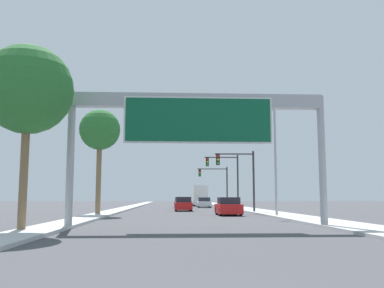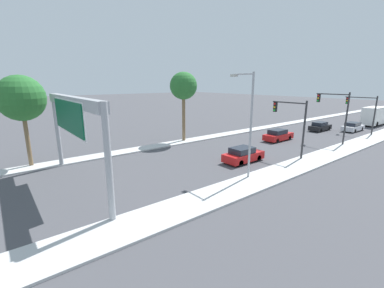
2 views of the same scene
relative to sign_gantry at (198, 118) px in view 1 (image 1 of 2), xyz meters
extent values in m
cube|color=#BDBDBD|center=(7.75, 42.12, -5.54)|extent=(3.00, 120.00, 0.15)
cube|color=#BDBDBD|center=(-7.25, 42.12, -5.54)|extent=(2.00, 120.00, 0.15)
cylinder|color=#9EA0A5|center=(-6.45, 0.12, -2.18)|extent=(0.37, 0.37, 6.86)
cylinder|color=#9EA0A5|center=(6.45, 0.12, -2.18)|extent=(0.37, 0.37, 6.86)
cube|color=#9EA0A5|center=(0.00, 0.12, 0.89)|extent=(12.90, 0.60, 0.70)
cube|color=white|center=(0.00, -0.18, -0.16)|extent=(7.57, 0.08, 2.41)
cube|color=#0C5133|center=(0.00, -0.23, -0.16)|extent=(7.37, 0.16, 2.21)
cube|color=black|center=(0.00, 38.02, -5.07)|extent=(1.79, 4.53, 0.74)
cube|color=#1E232D|center=(0.00, 37.80, -4.42)|extent=(1.57, 2.36, 0.56)
cylinder|color=black|center=(-0.78, 39.43, -5.29)|extent=(0.22, 0.64, 0.64)
cylinder|color=black|center=(0.78, 39.43, -5.29)|extent=(0.22, 0.64, 0.64)
cylinder|color=black|center=(-0.78, 36.62, -5.29)|extent=(0.22, 0.64, 0.64)
cylinder|color=black|center=(0.78, 36.62, -5.29)|extent=(0.22, 0.64, 0.64)
cube|color=red|center=(3.50, 14.85, -5.05)|extent=(1.90, 4.39, 0.77)
cube|color=#1E232D|center=(3.50, 14.63, -4.38)|extent=(1.67, 2.28, 0.58)
cylinder|color=black|center=(2.66, 16.21, -5.29)|extent=(0.22, 0.64, 0.64)
cylinder|color=black|center=(4.34, 16.21, -5.29)|extent=(0.22, 0.64, 0.64)
cylinder|color=black|center=(2.66, 13.49, -5.29)|extent=(0.22, 0.64, 0.64)
cylinder|color=black|center=(4.34, 13.49, -5.29)|extent=(0.22, 0.64, 0.64)
cube|color=silver|center=(3.50, 41.90, -5.07)|extent=(1.89, 4.68, 0.73)
cube|color=#1E232D|center=(3.50, 41.67, -4.43)|extent=(1.66, 2.43, 0.56)
cylinder|color=black|center=(2.66, 43.35, -5.29)|extent=(0.22, 0.64, 0.64)
cylinder|color=black|center=(4.34, 43.35, -5.29)|extent=(0.22, 0.64, 0.64)
cylinder|color=black|center=(2.66, 40.45, -5.29)|extent=(0.22, 0.64, 0.64)
cylinder|color=black|center=(4.34, 40.45, -5.29)|extent=(0.22, 0.64, 0.64)
cube|color=red|center=(0.00, 26.14, -5.04)|extent=(1.85, 4.67, 0.78)
cube|color=#1E232D|center=(0.00, 25.90, -4.36)|extent=(1.63, 2.43, 0.59)
cylinder|color=black|center=(-0.82, 27.58, -5.29)|extent=(0.22, 0.64, 0.64)
cylinder|color=black|center=(0.82, 27.58, -5.29)|extent=(0.22, 0.64, 0.64)
cylinder|color=black|center=(-0.82, 24.69, -5.29)|extent=(0.22, 0.64, 0.64)
cylinder|color=black|center=(0.82, 24.69, -5.29)|extent=(0.22, 0.64, 0.64)
cube|color=red|center=(3.50, 54.96, -4.30)|extent=(2.17, 2.28, 2.02)
cube|color=silver|center=(3.50, 50.90, -3.76)|extent=(2.36, 5.86, 3.11)
cylinder|color=black|center=(2.46, 54.85, -5.11)|extent=(0.28, 1.00, 1.00)
cylinder|color=black|center=(4.54, 54.85, -5.11)|extent=(0.28, 1.00, 1.00)
cylinder|color=black|center=(2.46, 49.43, -5.11)|extent=(0.28, 1.00, 1.00)
cylinder|color=black|center=(4.54, 49.43, -5.11)|extent=(0.28, 1.00, 1.00)
cylinder|color=#2D2D30|center=(6.75, 20.12, -2.58)|extent=(0.20, 0.20, 6.06)
cylinder|color=#2D2D30|center=(4.84, 20.12, 0.15)|extent=(3.83, 0.14, 0.14)
cube|color=black|center=(3.23, 20.12, -0.43)|extent=(0.35, 0.28, 1.05)
cylinder|color=red|center=(3.23, 19.96, -0.08)|extent=(0.22, 0.04, 0.22)
cylinder|color=yellow|center=(3.23, 19.96, -0.43)|extent=(0.22, 0.04, 0.22)
cylinder|color=green|center=(3.23, 19.96, -0.78)|extent=(0.22, 0.04, 0.22)
cylinder|color=#2D2D30|center=(6.75, 30.12, -2.29)|extent=(0.20, 0.20, 6.65)
cylinder|color=#2D2D30|center=(4.73, 30.12, 0.73)|extent=(4.03, 0.14, 0.14)
cube|color=black|center=(3.04, 30.12, 0.16)|extent=(0.35, 0.28, 1.05)
cylinder|color=red|center=(3.04, 29.96, 0.51)|extent=(0.22, 0.04, 0.22)
cylinder|color=yellow|center=(3.04, 29.96, 0.16)|extent=(0.22, 0.04, 0.22)
cylinder|color=green|center=(3.04, 29.96, -0.19)|extent=(0.22, 0.04, 0.22)
cylinder|color=#2D2D30|center=(6.75, 40.12, -2.67)|extent=(0.20, 0.20, 5.88)
cylinder|color=#2D2D30|center=(4.60, 40.12, -0.04)|extent=(4.30, 0.14, 0.14)
cube|color=black|center=(2.79, 40.12, -0.61)|extent=(0.35, 0.28, 1.05)
cylinder|color=red|center=(2.79, 39.96, -0.26)|extent=(0.22, 0.04, 0.22)
cylinder|color=yellow|center=(2.79, 39.96, -0.61)|extent=(0.22, 0.04, 0.22)
cylinder|color=green|center=(2.79, 39.96, -0.96)|extent=(0.22, 0.04, 0.22)
cylinder|color=brown|center=(-7.94, -2.21, -2.39)|extent=(0.37, 0.37, 6.44)
sphere|color=#286B2D|center=(-7.94, -2.21, 0.83)|extent=(4.10, 4.10, 4.10)
cylinder|color=brown|center=(-7.61, 15.60, -1.92)|extent=(0.43, 0.43, 7.38)
sphere|color=#286B2D|center=(-7.61, 15.60, 1.77)|extent=(3.54, 3.54, 3.54)
cylinder|color=#9EA0A5|center=(6.85, 11.59, -1.31)|extent=(0.18, 0.18, 8.61)
cylinder|color=#9EA0A5|center=(5.84, 11.59, 2.85)|extent=(2.01, 0.12, 0.12)
cube|color=#B2B2A8|center=(4.84, 11.59, 2.75)|extent=(0.60, 0.28, 0.20)
camera|label=1|loc=(-1.38, -21.61, -4.04)|focal=40.00mm
camera|label=2|loc=(19.80, -4.56, 2.21)|focal=24.00mm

